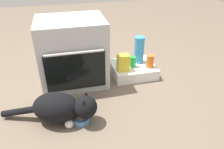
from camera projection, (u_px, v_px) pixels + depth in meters
The scene contains 9 objects.
ground at pixel (87, 99), 2.08m from camera, with size 8.00×8.00×0.00m, color #6B5B4C.
oven at pixel (73, 52), 2.19m from camera, with size 0.65×0.56×0.68m.
pantry_cabinet at pixel (133, 69), 2.45m from camera, with size 0.47×0.41×0.12m, color white.
food_bowl at pixel (81, 119), 1.79m from camera, with size 0.14×0.14×0.08m.
cat at pixel (62, 107), 1.75m from camera, with size 0.79×0.36×0.27m.
soda_can at pixel (133, 62), 2.36m from camera, with size 0.07×0.07×0.12m, color green.
snack_bag at pixel (123, 63), 2.27m from camera, with size 0.12×0.09×0.18m, color yellow.
water_bottle at pixel (139, 50), 2.41m from camera, with size 0.11×0.11×0.30m, color #388CD1.
sauce_jar at pixel (150, 61), 2.35m from camera, with size 0.08×0.08×0.14m, color #D16023.
Camera 1 is at (-0.16, -1.68, 1.27)m, focal length 34.80 mm.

